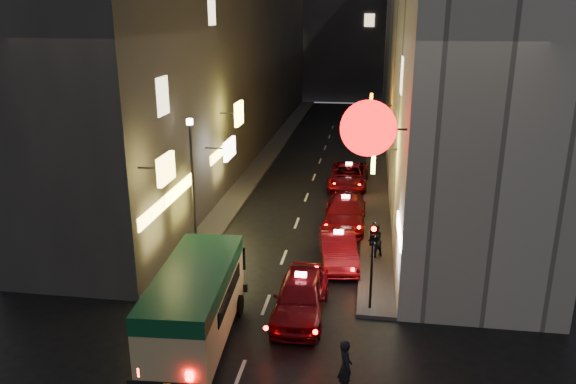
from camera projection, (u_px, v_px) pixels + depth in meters
The scene contains 14 objects.
building_left at pixel (225, 37), 44.23m from camera, with size 7.42×52.00×18.00m.
building_right at pixel (432, 39), 41.97m from camera, with size 8.36×52.00×18.00m.
building_far at pixel (347, 12), 72.64m from camera, with size 30.00×10.00×22.00m, color #2F2F33.
sidewalk_left at pixel (272, 149), 46.42m from camera, with size 1.50×52.00×0.15m, color #464341.
sidewalk_right at pixel (376, 153), 45.22m from camera, with size 1.50×52.00×0.15m, color #464341.
minibus at pixel (195, 297), 18.81m from camera, with size 2.60×6.49×2.74m.
taxi_near at pixel (301, 293), 20.80m from camera, with size 2.39×5.81×2.02m.
taxi_second at pixel (338, 246), 25.20m from camera, with size 2.90×5.52×1.84m.
taxi_third at pixel (345, 210), 29.69m from camera, with size 2.32×5.66×1.97m.
taxi_far at pixel (349, 174), 36.38m from camera, with size 2.33×5.45×1.89m.
pedestrian_crossing at pixel (345, 364), 16.47m from camera, with size 0.66×0.42×2.00m, color black.
pedestrian_sidewalk at pixel (375, 238), 25.55m from camera, with size 0.68×0.42×1.80m, color black.
traffic_light at pixel (373, 247), 20.41m from camera, with size 0.26×0.43×3.50m.
lamp_post at pixel (193, 177), 25.52m from camera, with size 0.28×0.28×6.22m.
Camera 1 is at (3.72, -10.61, 10.82)m, focal length 35.00 mm.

